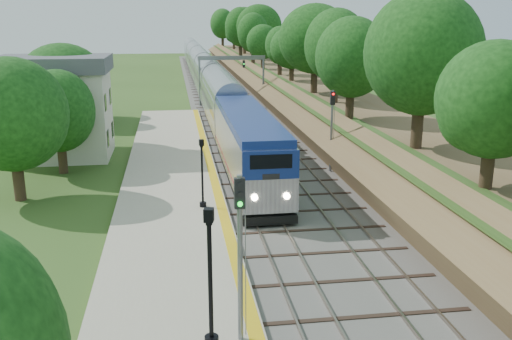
{
  "coord_description": "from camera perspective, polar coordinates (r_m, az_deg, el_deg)",
  "views": [
    {
      "loc": [
        -4.87,
        -16.31,
        11.01
      ],
      "look_at": [
        -0.5,
        13.6,
        2.8
      ],
      "focal_mm": 40.0,
      "sensor_mm": 36.0,
      "label": 1
    }
  ],
  "objects": [
    {
      "name": "station_building",
      "position": [
        47.71,
        -19.36,
        6.0
      ],
      "size": [
        8.6,
        6.6,
        8.0
      ],
      "color": "silver",
      "rests_on": "ground"
    },
    {
      "name": "lamppost_mid",
      "position": [
        18.91,
        -4.58,
        -11.51
      ],
      "size": [
        0.48,
        0.48,
        4.81
      ],
      "color": "black",
      "rests_on": "platform"
    },
    {
      "name": "trackbed",
      "position": [
        77.4,
        -3.16,
        7.04
      ],
      "size": [
        9.5,
        170.0,
        0.28
      ],
      "color": "#4C4944",
      "rests_on": "ground"
    },
    {
      "name": "yellow_stripe",
      "position": [
        34.11,
        -3.67,
        -2.99
      ],
      "size": [
        0.55,
        68.0,
        0.01
      ],
      "primitive_type": "cube",
      "color": "gold",
      "rests_on": "platform"
    },
    {
      "name": "train",
      "position": [
        88.39,
        -5.19,
        9.47
      ],
      "size": [
        3.04,
        121.81,
        4.47
      ],
      "color": "black",
      "rests_on": "trackbed"
    },
    {
      "name": "trees_behind_platform",
      "position": [
        38.07,
        -17.77,
        4.67
      ],
      "size": [
        7.82,
        53.32,
        7.21
      ],
      "color": "#332316",
      "rests_on": "ground"
    },
    {
      "name": "signal_platform",
      "position": [
        18.61,
        -1.62,
        -7.13
      ],
      "size": [
        0.34,
        0.27,
        5.8
      ],
      "color": "slate",
      "rests_on": "platform"
    },
    {
      "name": "embankment",
      "position": [
        78.34,
        2.98,
        8.54
      ],
      "size": [
        10.64,
        170.0,
        11.7
      ],
      "color": "brown",
      "rests_on": "ground"
    },
    {
      "name": "signal_gantry",
      "position": [
        71.95,
        -2.47,
        10.25
      ],
      "size": [
        8.4,
        0.38,
        6.2
      ],
      "color": "slate",
      "rests_on": "ground"
    },
    {
      "name": "platform",
      "position": [
        34.08,
        -8.45,
        -3.49
      ],
      "size": [
        6.4,
        68.0,
        0.38
      ],
      "primitive_type": "cube",
      "color": "#ABA18A",
      "rests_on": "ground"
    },
    {
      "name": "lamppost_far",
      "position": [
        32.48,
        -5.39,
        -0.72
      ],
      "size": [
        0.39,
        0.39,
        3.95
      ],
      "color": "black",
      "rests_on": "platform"
    },
    {
      "name": "signal_farside",
      "position": [
        40.81,
        7.59,
        4.75
      ],
      "size": [
        0.32,
        0.26,
        5.87
      ],
      "color": "slate",
      "rests_on": "ground"
    }
  ]
}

